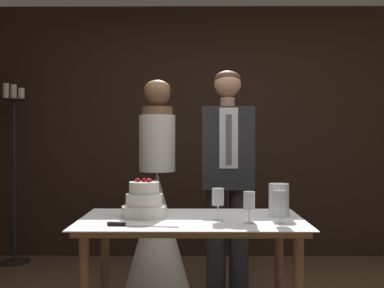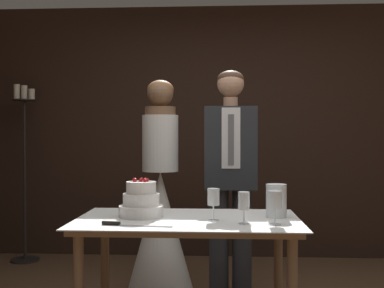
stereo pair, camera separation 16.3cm
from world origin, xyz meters
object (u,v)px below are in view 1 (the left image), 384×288
object	(u,v)px
tiered_cake	(144,202)
hurricane_candle	(279,201)
candle_stand	(14,171)
wine_glass_far	(280,201)
wine_glass_middle	(249,202)
groom	(228,171)
cake_knife	(129,225)
cake_table	(192,235)
bride	(157,217)
wine_glass_near	(218,198)

from	to	relation	value
tiered_cake	hurricane_candle	size ratio (longest dim) A/B	1.35
candle_stand	wine_glass_far	bearing A→B (deg)	-42.27
tiered_cake	wine_glass_middle	bearing A→B (deg)	-19.14
tiered_cake	groom	distance (m)	1.02
wine_glass_far	cake_knife	bearing A→B (deg)	-175.07
cake_table	hurricane_candle	world-z (taller)	hurricane_candle
cake_knife	wine_glass_far	world-z (taller)	wine_glass_far
wine_glass_middle	bride	xyz separation A→B (m)	(-0.59, 1.05, -0.26)
wine_glass_middle	groom	xyz separation A→B (m)	(-0.05, 1.05, 0.10)
wine_glass_middle	bride	distance (m)	1.24
bride	cake_knife	bearing A→B (deg)	-93.20
wine_glass_middle	hurricane_candle	world-z (taller)	hurricane_candle
wine_glass_far	bride	xyz separation A→B (m)	(-0.76, 1.07, -0.27)
wine_glass_near	wine_glass_far	world-z (taller)	same
hurricane_candle	candle_stand	world-z (taller)	candle_stand
bride	candle_stand	world-z (taller)	candle_stand
candle_stand	hurricane_candle	bearing A→B (deg)	-38.24
cake_knife	wine_glass_far	bearing A→B (deg)	11.92
wine_glass_far	groom	xyz separation A→B (m)	(-0.22, 1.06, 0.09)
tiered_cake	wine_glass_near	size ratio (longest dim) A/B	1.44
cake_knife	bride	xyz separation A→B (m)	(0.06, 1.14, -0.15)
wine_glass_middle	groom	bearing A→B (deg)	92.65
cake_knife	groom	bearing A→B (deg)	68.86
tiered_cake	candle_stand	xyz separation A→B (m)	(-1.47, 1.81, 0.05)
cake_knife	wine_glass_near	bearing A→B (deg)	26.33
cake_table	wine_glass_far	xyz separation A→B (m)	(0.49, -0.17, 0.22)
wine_glass_near	candle_stand	size ratio (longest dim) A/B	0.11
cake_table	wine_glass_near	size ratio (longest dim) A/B	7.05
cake_table	candle_stand	bearing A→B (deg)	133.20
cake_table	bride	world-z (taller)	bride
hurricane_candle	candle_stand	bearing A→B (deg)	141.76
cake_table	hurricane_candle	bearing A→B (deg)	7.72
candle_stand	cake_table	bearing A→B (deg)	-46.80
cake_table	cake_knife	bearing A→B (deg)	-144.27
wine_glass_near	bride	distance (m)	1.09
cake_knife	candle_stand	bearing A→B (deg)	130.91
tiered_cake	candle_stand	bearing A→B (deg)	128.98
wine_glass_near	wine_glass_far	size ratio (longest dim) A/B	1.00
wine_glass_middle	hurricane_candle	bearing A→B (deg)	48.40
wine_glass_near	bride	xyz separation A→B (m)	(-0.42, 0.97, -0.28)
wine_glass_far	bride	size ratio (longest dim) A/B	0.11
cake_knife	groom	distance (m)	1.30
wine_glass_far	hurricane_candle	bearing A→B (deg)	81.27
wine_glass_middle	candle_stand	bearing A→B (deg)	135.67
wine_glass_middle	wine_glass_far	xyz separation A→B (m)	(0.17, -0.01, 0.01)
cake_table	wine_glass_near	distance (m)	0.28
wine_glass_middle	wine_glass_far	size ratio (longest dim) A/B	0.96
wine_glass_far	wine_glass_near	bearing A→B (deg)	163.41
cake_knife	wine_glass_middle	size ratio (longest dim) A/B	2.21
tiered_cake	wine_glass_middle	size ratio (longest dim) A/B	1.51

